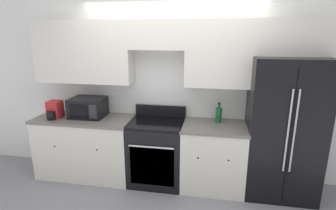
# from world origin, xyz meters

# --- Properties ---
(ground_plane) EXTENTS (12.00, 12.00, 0.00)m
(ground_plane) POSITION_xyz_m (0.00, 0.00, 0.00)
(ground_plane) COLOR gray
(wall_back) EXTENTS (8.00, 0.39, 2.60)m
(wall_back) POSITION_xyz_m (0.01, 0.57, 1.54)
(wall_back) COLOR white
(wall_back) RESTS_ON ground_plane
(lower_cabinets_left) EXTENTS (1.42, 0.64, 0.90)m
(lower_cabinets_left) POSITION_xyz_m (-1.23, 0.31, 0.45)
(lower_cabinets_left) COLOR silver
(lower_cabinets_left) RESTS_ON ground_plane
(lower_cabinets_right) EXTENTS (0.86, 0.64, 0.90)m
(lower_cabinets_right) POSITION_xyz_m (0.63, 0.31, 0.45)
(lower_cabinets_right) COLOR silver
(lower_cabinets_right) RESTS_ON ground_plane
(oven_range) EXTENTS (0.75, 0.65, 1.06)m
(oven_range) POSITION_xyz_m (-0.16, 0.31, 0.46)
(oven_range) COLOR black
(oven_range) RESTS_ON ground_plane
(refrigerator) EXTENTS (0.89, 0.77, 1.81)m
(refrigerator) POSITION_xyz_m (1.49, 0.37, 0.91)
(refrigerator) COLOR black
(refrigerator) RESTS_ON ground_plane
(microwave) EXTENTS (0.48, 0.39, 0.28)m
(microwave) POSITION_xyz_m (-1.19, 0.37, 1.04)
(microwave) COLOR black
(microwave) RESTS_ON lower_cabinets_left
(bottle) EXTENTS (0.08, 0.08, 0.28)m
(bottle) POSITION_xyz_m (0.68, 0.45, 1.01)
(bottle) COLOR #195928
(bottle) RESTS_ON lower_cabinets_right
(paper_towel_holder) EXTENTS (0.18, 0.26, 0.24)m
(paper_towel_holder) POSITION_xyz_m (-1.65, 0.24, 1.02)
(paper_towel_holder) COLOR #B22323
(paper_towel_holder) RESTS_ON lower_cabinets_left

